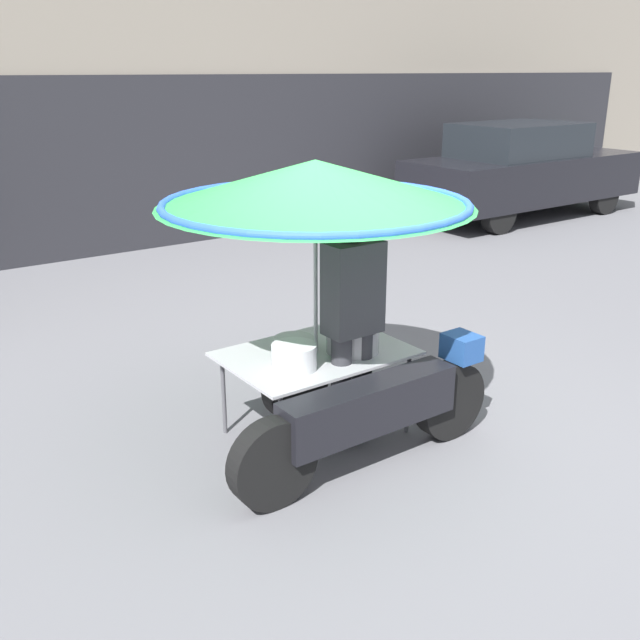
% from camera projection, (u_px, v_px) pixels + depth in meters
% --- Properties ---
extents(ground_plane, '(36.00, 36.00, 0.00)m').
position_uv_depth(ground_plane, '(394.00, 448.00, 4.92)').
color(ground_plane, slate).
extents(shopfront_building, '(28.00, 2.06, 4.38)m').
position_uv_depth(shopfront_building, '(44.00, 92.00, 9.94)').
color(shopfront_building, gray).
rests_on(shopfront_building, ground).
extents(vendor_motorcycle_cart, '(2.06, 2.06, 1.93)m').
position_uv_depth(vendor_motorcycle_cart, '(322.00, 223.00, 4.58)').
color(vendor_motorcycle_cart, black).
rests_on(vendor_motorcycle_cart, ground).
extents(vendor_person, '(0.38, 0.22, 1.66)m').
position_uv_depth(vendor_person, '(353.00, 316.00, 4.70)').
color(vendor_person, '#2D2D33').
rests_on(vendor_person, ground).
extents(parked_car, '(4.52, 1.64, 1.61)m').
position_uv_depth(parked_car, '(523.00, 170.00, 12.32)').
color(parked_car, black).
rests_on(parked_car, ground).
extents(potted_plant, '(0.78, 0.78, 0.93)m').
position_uv_depth(potted_plant, '(585.00, 167.00, 14.98)').
color(potted_plant, '#2D2D33').
rests_on(potted_plant, ground).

